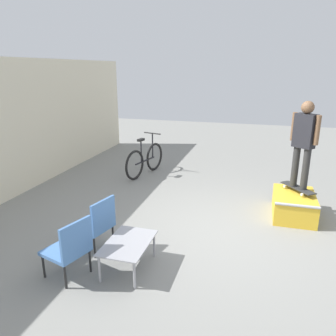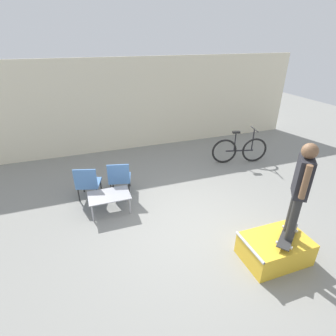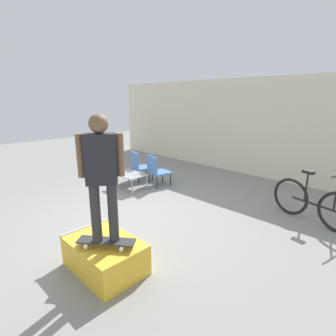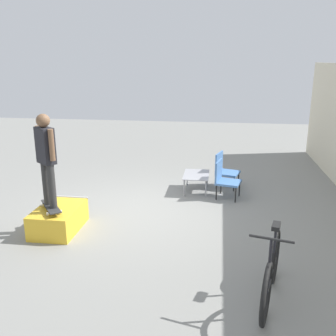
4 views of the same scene
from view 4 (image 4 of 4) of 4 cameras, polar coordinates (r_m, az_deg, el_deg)
ground_plane at (r=7.98m, az=-5.18°, el=-6.64°), size 24.00×24.00×0.00m
skate_ramp_box at (r=7.35m, az=-16.31°, el=-7.42°), size 1.15×0.76×0.47m
skateboard_on_ramp at (r=7.13m, az=-17.40°, el=-5.60°), size 0.74×0.63×0.07m
person_skater at (r=6.84m, az=-18.10°, el=2.13°), size 0.39×0.47×1.67m
coffee_table at (r=9.06m, az=4.33°, el=-1.24°), size 0.91×0.60×0.42m
patio_chair_left at (r=9.41m, az=8.59°, el=-0.15°), size 0.65×0.65×0.87m
patio_chair_right at (r=8.69m, az=8.61°, el=-1.54°), size 0.63×0.63×0.87m
bicycle at (r=5.26m, az=15.44°, el=-15.05°), size 1.70×0.58×1.09m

